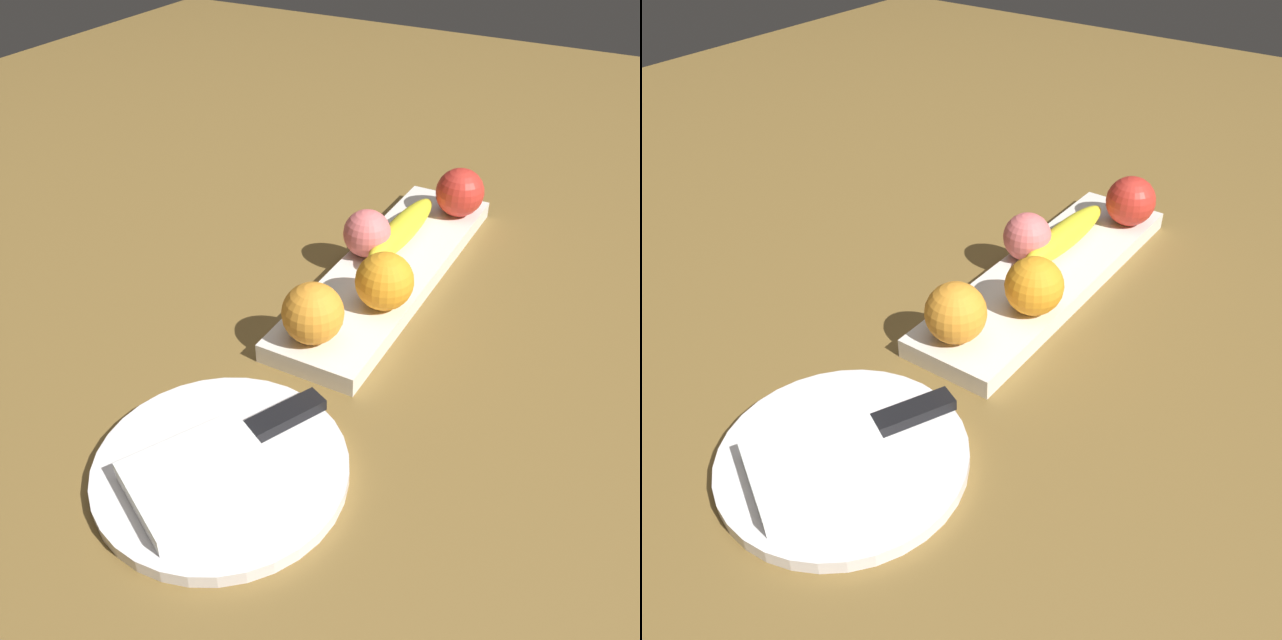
% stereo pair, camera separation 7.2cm
% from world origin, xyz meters
% --- Properties ---
extents(ground_plane, '(2.40, 2.40, 0.00)m').
position_xyz_m(ground_plane, '(0.00, 0.00, 0.00)').
color(ground_plane, brown).
extents(fruit_tray, '(0.44, 0.12, 0.02)m').
position_xyz_m(fruit_tray, '(-0.02, 0.01, 0.01)').
color(fruit_tray, white).
rests_on(fruit_tray, ground_plane).
extents(apple, '(0.07, 0.07, 0.07)m').
position_xyz_m(apple, '(-0.18, 0.04, 0.06)').
color(apple, red).
rests_on(apple, fruit_tray).
extents(banana, '(0.19, 0.04, 0.03)m').
position_xyz_m(banana, '(-0.08, -0.00, 0.04)').
color(banana, yellow).
rests_on(banana, fruit_tray).
extents(orange_near_apple, '(0.07, 0.07, 0.07)m').
position_xyz_m(orange_near_apple, '(0.07, 0.04, 0.06)').
color(orange_near_apple, orange).
rests_on(orange_near_apple, fruit_tray).
extents(orange_near_banana, '(0.07, 0.07, 0.07)m').
position_xyz_m(orange_near_banana, '(0.16, 0.00, 0.06)').
color(orange_near_banana, orange).
rests_on(orange_near_banana, fruit_tray).
extents(peach, '(0.06, 0.06, 0.06)m').
position_xyz_m(peach, '(-0.02, -0.03, 0.05)').
color(peach, '#E86C6C').
rests_on(peach, fruit_tray).
extents(dinner_plate, '(0.23, 0.23, 0.01)m').
position_xyz_m(dinner_plate, '(0.34, 0.01, 0.01)').
color(dinner_plate, white).
rests_on(dinner_plate, ground_plane).
extents(folded_napkin, '(0.15, 0.14, 0.02)m').
position_xyz_m(folded_napkin, '(0.37, 0.01, 0.02)').
color(folded_napkin, white).
rests_on(folded_napkin, dinner_plate).
extents(knife, '(0.17, 0.10, 0.01)m').
position_xyz_m(knife, '(0.29, 0.02, 0.02)').
color(knife, silver).
rests_on(knife, dinner_plate).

